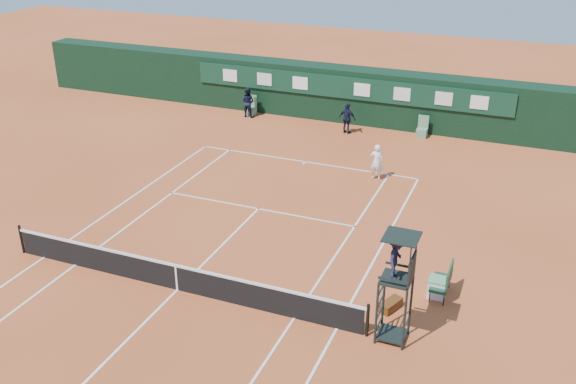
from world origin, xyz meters
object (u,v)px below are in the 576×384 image
(tennis_net, at_px, (176,277))
(player_bench, at_px, (444,280))
(player, at_px, (377,162))
(cooler, at_px, (437,287))
(umpire_chair, at_px, (397,266))

(tennis_net, bearing_deg, player_bench, 19.83)
(player, bearing_deg, player_bench, 114.72)
(tennis_net, xyz_separation_m, player, (3.68, 11.18, 0.33))
(tennis_net, bearing_deg, cooler, 19.65)
(umpire_chair, relative_size, cooler, 5.30)
(tennis_net, distance_m, cooler, 8.42)
(player_bench, bearing_deg, tennis_net, -160.17)
(tennis_net, relative_size, cooler, 20.00)
(player_bench, height_order, player, player)
(tennis_net, distance_m, player_bench, 8.62)
(player, bearing_deg, tennis_net, 68.29)
(player_bench, bearing_deg, player, 118.23)
(cooler, bearing_deg, tennis_net, -160.35)
(umpire_chair, bearing_deg, player, 107.22)
(player_bench, bearing_deg, cooler, -152.35)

